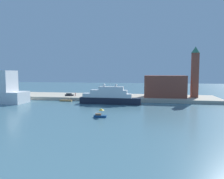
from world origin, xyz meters
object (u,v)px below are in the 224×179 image
(mooring_bollard, at_px, (106,97))
(person_figure, at_px, (75,94))
(small_motorboat, at_px, (100,114))
(large_yacht, at_px, (109,97))
(harbor_building, at_px, (165,86))
(bell_tower, at_px, (195,70))
(work_barge, at_px, (66,101))
(parked_car, at_px, (69,95))

(mooring_bollard, bearing_deg, person_figure, 163.19)
(small_motorboat, xyz_separation_m, mooring_bollard, (-6.02, 36.28, 0.90))
(large_yacht, xyz_separation_m, person_figure, (-21.15, 13.88, -0.67))
(person_figure, height_order, mooring_bollard, person_figure)
(large_yacht, bearing_deg, harbor_building, 34.64)
(bell_tower, height_order, mooring_bollard, bell_tower)
(work_barge, bearing_deg, small_motorboat, -52.07)
(work_barge, xyz_separation_m, harbor_building, (47.50, 12.79, 6.72))
(small_motorboat, bearing_deg, harbor_building, 63.72)
(parked_car, bearing_deg, work_barge, -76.83)
(bell_tower, bearing_deg, parked_car, -175.34)
(bell_tower, bearing_deg, mooring_bollard, -165.69)
(person_figure, bearing_deg, mooring_bollard, -16.81)
(large_yacht, relative_size, person_figure, 15.25)
(small_motorboat, height_order, work_barge, small_motorboat)
(work_barge, relative_size, harbor_building, 0.29)
(parked_car, distance_m, person_figure, 3.54)
(large_yacht, relative_size, small_motorboat, 6.94)
(large_yacht, distance_m, bell_tower, 45.65)
(parked_car, relative_size, mooring_bollard, 4.97)
(large_yacht, bearing_deg, mooring_bollard, 110.88)
(harbor_building, distance_m, person_figure, 46.58)
(person_figure, relative_size, mooring_bollard, 2.01)
(person_figure, xyz_separation_m, mooring_bollard, (17.92, -5.41, -0.39))
(work_barge, relative_size, person_figure, 3.32)
(large_yacht, distance_m, small_motorboat, 28.02)
(person_figure, bearing_deg, harbor_building, 4.26)
(small_motorboat, relative_size, harbor_building, 0.19)
(bell_tower, relative_size, parked_car, 5.69)
(parked_car, distance_m, mooring_bollard, 22.18)
(work_barge, bearing_deg, large_yacht, -11.44)
(small_motorboat, bearing_deg, bell_tower, 52.07)
(harbor_building, bearing_deg, parked_car, -176.34)
(bell_tower, xyz_separation_m, mooring_bollard, (-42.79, -10.92, -13.02))
(large_yacht, xyz_separation_m, harbor_building, (25.07, 17.33, 3.95))
(large_yacht, height_order, bell_tower, bell_tower)
(bell_tower, distance_m, mooring_bollard, 46.04)
(work_barge, distance_m, harbor_building, 49.65)
(mooring_bollard, bearing_deg, harbor_building, 17.38)
(bell_tower, relative_size, mooring_bollard, 28.29)
(bell_tower, bearing_deg, small_motorboat, -127.93)
(parked_car, height_order, person_figure, person_figure)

